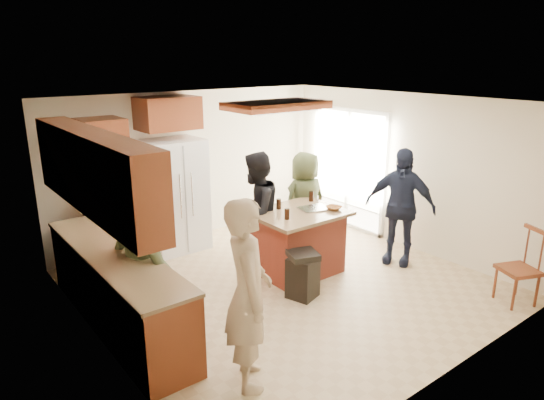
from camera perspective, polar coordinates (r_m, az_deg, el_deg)
room_shell at (r=10.65m, az=14.29°, el=4.32°), size 8.00×5.20×5.00m
person_front_left at (r=4.57m, az=-2.83°, el=-11.03°), size 0.75×0.83×1.86m
person_behind_left at (r=7.00m, az=-1.88°, el=-1.43°), size 1.00×0.85×1.76m
person_behind_right at (r=7.76m, az=3.89°, el=-0.20°), size 0.82×0.57×1.61m
person_side_right at (r=7.47m, az=14.81°, el=-0.74°), size 0.93×1.17×1.77m
person_counter at (r=5.68m, az=-14.67°, el=-6.45°), size 0.80×1.22×1.75m
left_cabinetry at (r=5.76m, az=-18.62°, el=-5.61°), size 0.64×3.00×2.30m
back_wall_units at (r=7.55m, az=-17.12°, el=3.13°), size 1.80×0.60×2.45m
refrigerator at (r=7.90m, az=-11.34°, el=0.53°), size 0.90×0.76×1.80m
kitchen_island at (r=7.02m, az=3.09°, el=-4.90°), size 1.28×1.03×0.93m
island_items at (r=6.96m, az=5.00°, el=-0.83°), size 0.96×0.68×0.15m
trash_bin at (r=6.38m, az=3.63°, el=-8.72°), size 0.46×0.46×0.63m
spindle_chair at (r=6.93m, az=27.12°, el=-7.30°), size 0.55×0.55×0.99m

